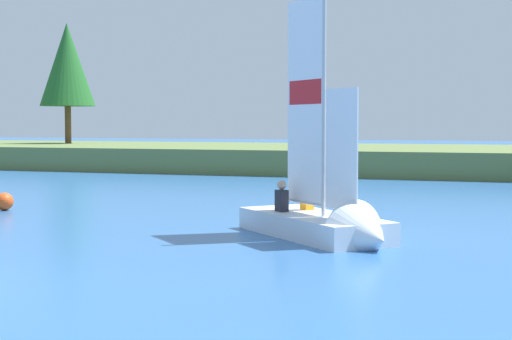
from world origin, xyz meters
The scene contains 4 objects.
shore_bank centered at (0.00, 31.56, 0.59)m, with size 80.00×13.04×1.17m, color #5B703D.
shoreline_tree_left centered at (-17.23, 32.42, 5.84)m, with size 3.26×3.26×7.15m.
sailboat centered at (5.17, 7.16, 0.40)m, with size 4.26×4.14×5.95m.
channel_buoy centered at (-4.69, 9.68, 0.25)m, with size 0.49×0.49×0.49m, color #E54C19.
Camera 1 is at (9.03, -8.46, 2.41)m, focal length 55.57 mm.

